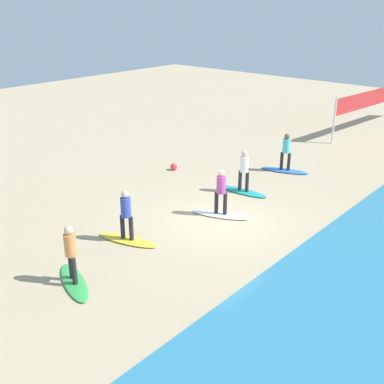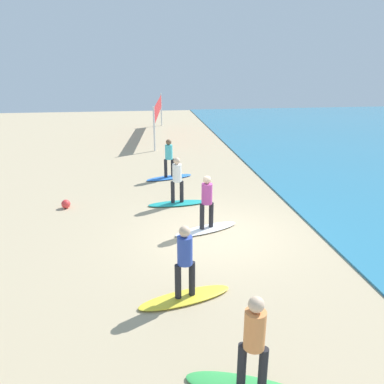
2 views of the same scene
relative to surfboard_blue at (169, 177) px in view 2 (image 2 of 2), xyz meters
name	(u,v)px [view 2 (image 2 of 2)]	position (x,y,z in m)	size (l,w,h in m)	color
ground_plane	(218,235)	(5.93, 0.98, -0.04)	(60.00, 60.00, 0.00)	tan
surfboard_blue	(169,177)	(0.00, 0.00, 0.00)	(2.10, 0.56, 0.09)	blue
surfer_blue	(169,155)	(0.00, 0.00, 0.99)	(0.32, 0.44, 1.64)	#232328
surfboard_teal	(177,203)	(3.24, 0.04, 0.00)	(2.10, 0.56, 0.09)	teal
surfer_teal	(177,177)	(3.24, 0.04, 0.99)	(0.32, 0.46, 1.64)	#232328
surfboard_white	(206,229)	(5.56, 0.71, 0.00)	(2.10, 0.56, 0.09)	white
surfer_white	(207,198)	(5.56, 0.71, 0.99)	(0.32, 0.44, 1.64)	#232328
surfboard_yellow	(185,297)	(9.01, -0.34, 0.00)	(2.10, 0.56, 0.09)	yellow
surfer_yellow	(185,257)	(9.01, -0.34, 0.99)	(0.32, 0.45, 1.64)	#232328
surfer_green	(254,338)	(11.58, 0.39, 0.99)	(0.32, 0.44, 1.64)	#232328
volleyball_net	(158,110)	(-9.97, 0.04, 1.74)	(9.05, 1.00, 2.50)	silver
beach_ball	(66,204)	(3.08, -3.85, 0.11)	(0.31, 0.31, 0.31)	#E53838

